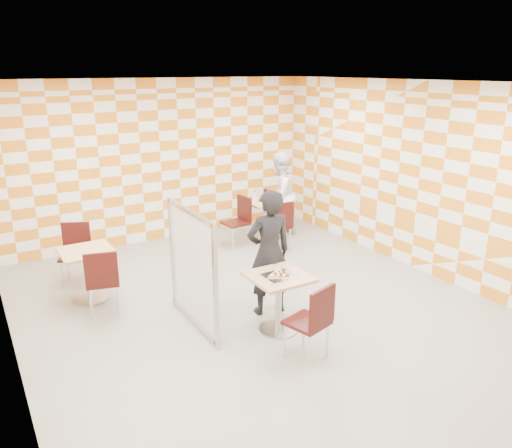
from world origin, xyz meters
The scene contains 15 objects.
room_shell centered at (0.00, 0.54, 1.50)m, with size 7.00×7.00×7.00m.
main_table centered at (-0.08, -0.65, 0.51)m, with size 0.70×0.70×0.75m.
second_table centered at (1.65, 2.47, 0.51)m, with size 0.70×0.70×0.75m.
empty_table centered at (-1.89, 1.47, 0.51)m, with size 0.70×0.70×0.75m.
chair_main_front centered at (-0.13, -1.42, 0.54)m, with size 0.52×0.53×0.92m.
chair_second_front centered at (1.52, 1.74, 0.54)m, with size 0.50×0.50×0.92m.
chair_second_side centered at (1.05, 2.36, 0.54)m, with size 0.46×0.46×0.92m.
chair_empty_near centered at (-1.84, 0.88, 0.54)m, with size 0.52×0.52×0.92m.
chair_empty_far centered at (-1.90, 2.21, 0.54)m, with size 0.56×0.57×0.92m.
partition centered at (-0.94, 0.01, 0.79)m, with size 0.08×1.38×1.55m.
man_dark centered at (0.09, -0.15, 0.85)m, with size 0.62×0.41×1.70m, color black.
man_white centered at (1.95, 2.43, 0.83)m, with size 0.81×0.63×1.66m, color white.
pizza_on_foil centered at (-0.08, -0.66, 0.77)m, with size 0.40×0.40×0.04m.
sport_bottle centered at (1.50, 2.58, 0.84)m, with size 0.06×0.06×0.20m.
soda_bottle centered at (1.73, 2.57, 0.85)m, with size 0.07×0.07×0.23m.
Camera 1 is at (-3.21, -5.32, 3.17)m, focal length 35.00 mm.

